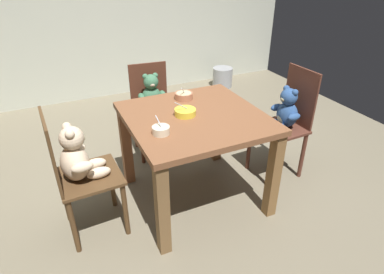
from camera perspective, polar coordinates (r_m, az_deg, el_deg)
ground_plane at (r=2.83m, az=0.43°, el=-10.38°), size 5.20×5.20×0.04m
dining_table at (r=2.47m, az=0.49°, el=1.03°), size 0.98×0.98×0.75m
teddy_chair_far_center at (r=3.20m, az=-6.93°, el=6.42°), size 0.43×0.42×0.87m
teddy_chair_near_left at (r=2.29m, az=-19.23°, el=-4.37°), size 0.43×0.42×0.95m
teddy_chair_near_right at (r=2.93m, az=15.93°, el=3.51°), size 0.42×0.40×0.96m
porridge_bowl_cream_near_left at (r=2.15m, az=-5.42°, el=1.21°), size 0.12×0.12×0.11m
porridge_bowl_terracotta_far_center at (r=2.67m, az=-1.43°, el=7.17°), size 0.14×0.14×0.12m
porridge_bowl_yellow_center at (r=2.40m, az=-1.20°, el=4.37°), size 0.17×0.16×0.12m
metal_pail at (r=5.05m, az=5.31°, el=10.29°), size 0.29×0.29×0.29m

